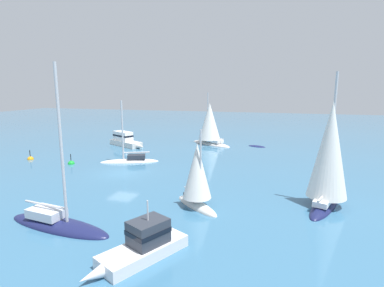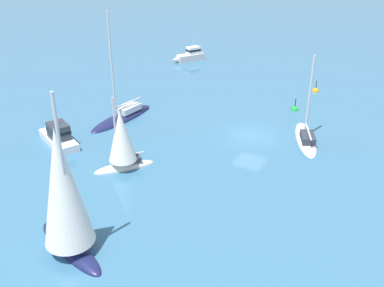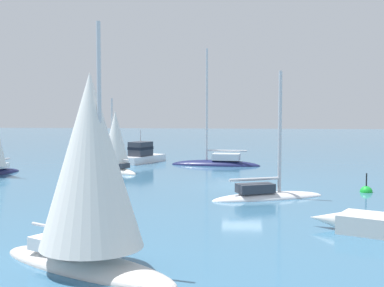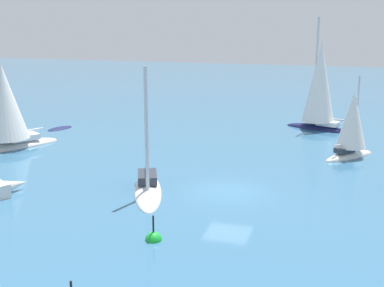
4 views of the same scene
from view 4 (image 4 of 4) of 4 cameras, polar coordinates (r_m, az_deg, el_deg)
ground_plane at (r=28.83m, az=4.05°, el=-5.29°), size 160.00×160.00×0.00m
sloop at (r=28.78m, az=-4.93°, el=-4.93°), size 6.67×3.90×7.35m
yacht at (r=45.34m, az=13.95°, el=6.01°), size 3.51×6.18×9.87m
yacht_1 at (r=40.02m, az=-19.89°, el=3.45°), size 7.25×5.47×8.11m
ketch at (r=36.80m, az=17.25°, el=1.72°), size 4.14×3.72×6.04m
skiff at (r=46.19m, az=-14.40°, el=1.59°), size 2.76×1.83×0.30m
channel_buoy at (r=22.80m, az=-4.27°, el=-10.58°), size 0.74×0.74×1.49m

